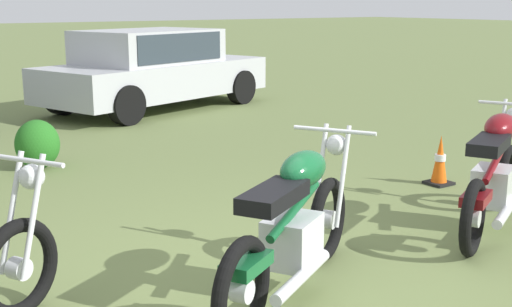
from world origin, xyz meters
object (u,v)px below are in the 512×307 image
at_px(car_silver, 152,65).
at_px(traffic_cone, 440,162).
at_px(shrub_low, 37,144).
at_px(motorcycle_green, 293,226).
at_px(motorcycle_maroon, 494,173).

height_order(car_silver, traffic_cone, car_silver).
distance_m(shrub_low, traffic_cone, 4.57).
bearing_deg(motorcycle_green, car_silver, 40.75).
bearing_deg(traffic_cone, motorcycle_maroon, -121.98).
bearing_deg(traffic_cone, shrub_low, 136.53).
bearing_deg(shrub_low, motorcycle_green, -85.68).
bearing_deg(motorcycle_maroon, motorcycle_green, 156.43).
bearing_deg(traffic_cone, motorcycle_green, -156.42).
xyz_separation_m(motorcycle_green, traffic_cone, (2.98, 1.30, -0.23)).
relative_size(car_silver, traffic_cone, 8.64).
bearing_deg(motorcycle_green, shrub_low, 64.71).
relative_size(motorcycle_maroon, car_silver, 0.41).
relative_size(car_silver, shrub_low, 8.00).
bearing_deg(motorcycle_maroon, car_silver, 60.20).
xyz_separation_m(motorcycle_green, motorcycle_maroon, (2.22, 0.09, 0.01)).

